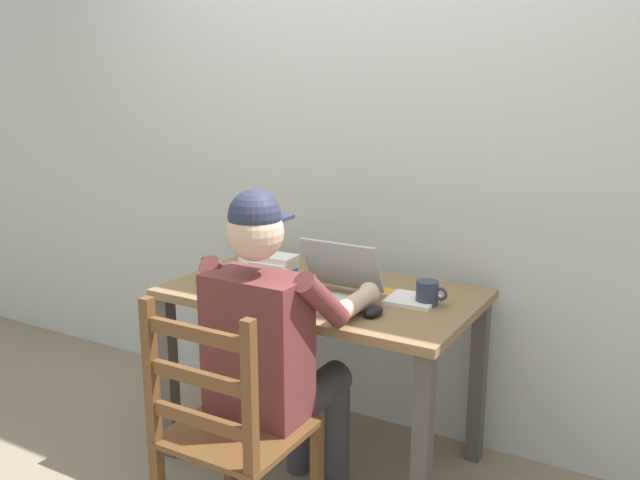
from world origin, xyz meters
The scene contains 14 objects.
ground_plane centered at (0.00, 0.00, 0.00)m, with size 8.00×8.00×0.00m, color gray.
back_wall centered at (0.00, 0.44, 1.30)m, with size 6.00×0.04×2.60m.
desk centered at (0.00, 0.00, 0.64)m, with size 1.24×0.72×0.75m.
seated_person centered at (0.06, -0.43, 0.69)m, with size 0.50×0.60×1.25m.
wooden_chair centered at (0.06, -0.71, 0.46)m, with size 0.42×0.42×0.94m.
laptop centered at (0.09, -0.10, 0.80)m, with size 0.33×0.33×0.22m.
computer_mouse centered at (0.31, -0.17, 0.77)m, with size 0.06×0.10×0.03m, color black.
coffee_mug_white centered at (-0.46, 0.12, 0.80)m, with size 0.11×0.07×0.10m.
coffee_mug_dark centered at (-0.46, -0.14, 0.80)m, with size 0.11×0.07×0.10m.
coffee_mug_spare centered at (0.44, 0.04, 0.80)m, with size 0.12×0.09×0.09m.
book_stack_main centered at (-0.25, 0.01, 0.80)m, with size 0.21×0.16×0.11m.
paper_pile_near_laptop centered at (-0.44, 0.09, 0.76)m, with size 0.20×0.19×0.01m, color white.
paper_pile_back_corner centered at (0.37, 0.04, 0.76)m, with size 0.18×0.17×0.02m, color white.
landscape_photo_print centered at (0.23, 0.10, 0.75)m, with size 0.13×0.09×0.00m, color gold.
Camera 1 is at (1.33, -2.32, 1.62)m, focal length 38.85 mm.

